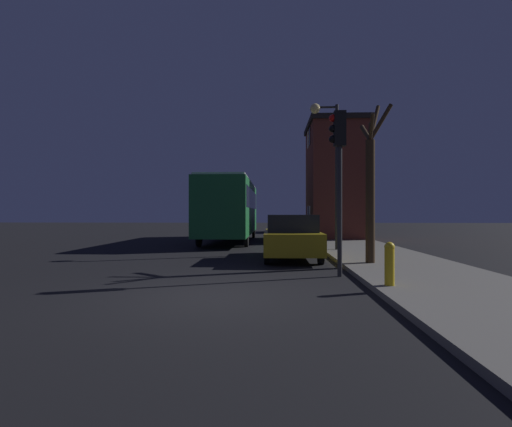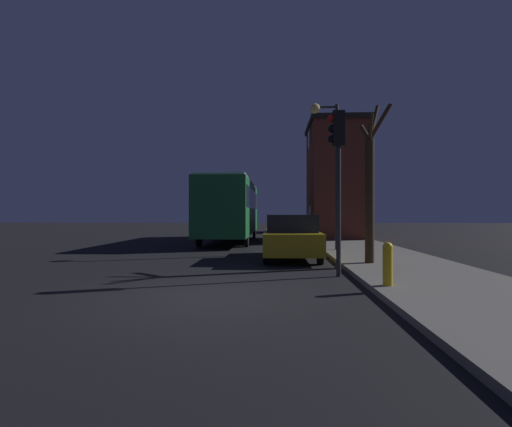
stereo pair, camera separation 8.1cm
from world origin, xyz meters
name	(u,v)px [view 1 (the left image)]	position (x,y,z in m)	size (l,w,h in m)	color
ground_plane	(210,296)	(0.00, 0.00, 0.00)	(120.00, 120.00, 0.00)	black
sidewalk	(473,295)	(5.10, 0.00, 0.06)	(3.57, 60.00, 0.13)	#605E59
brick_building	(335,180)	(5.15, 17.35, 3.72)	(3.51, 5.36, 7.15)	brown
streetlamp	(329,149)	(3.55, 8.82, 4.28)	(1.18, 0.42, 6.07)	#28282B
traffic_light	(339,158)	(2.93, 2.51, 3.06)	(0.43, 0.24, 4.26)	#28282B
bare_tree	(371,183)	(4.23, 4.47, 2.55)	(0.83, 1.88, 4.96)	#382819
bus	(231,206)	(-1.21, 15.10, 2.07)	(2.53, 11.12, 3.47)	#1E6B33
car_near_lane	(292,237)	(1.91, 6.36, 0.80)	(1.89, 4.63, 1.58)	olive
car_mid_lane	(285,228)	(1.94, 16.17, 0.72)	(1.87, 4.19, 1.37)	#B21E19
car_far_lane	(278,224)	(1.70, 25.98, 0.70)	(1.76, 4.26, 1.35)	navy
fire_hydrant	(390,263)	(3.67, 0.55, 0.61)	(0.21, 0.21, 0.91)	gold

